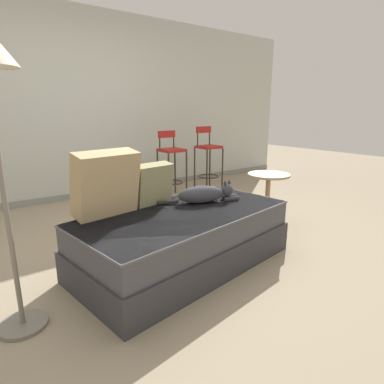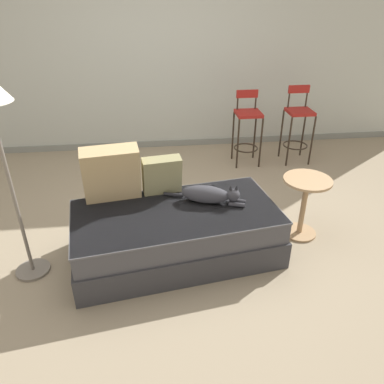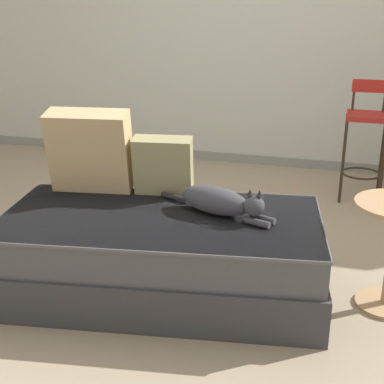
# 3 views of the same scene
# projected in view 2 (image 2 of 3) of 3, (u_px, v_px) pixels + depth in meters

# --- Properties ---
(ground_plane) EXTENTS (16.00, 16.00, 0.00)m
(ground_plane) POSITION_uv_depth(u_px,v_px,m) (174.00, 229.00, 3.74)
(ground_plane) COLOR gray
(ground_plane) RESTS_ON ground
(wall_back_panel) EXTENTS (8.00, 0.10, 2.60)m
(wall_back_panel) POSITION_uv_depth(u_px,v_px,m) (159.00, 55.00, 5.05)
(wall_back_panel) COLOR #B7BCB2
(wall_back_panel) RESTS_ON ground
(wall_baseboard_trim) EXTENTS (8.00, 0.02, 0.09)m
(wall_baseboard_trim) POSITION_uv_depth(u_px,v_px,m) (163.00, 143.00, 5.62)
(wall_baseboard_trim) COLOR gray
(wall_baseboard_trim) RESTS_ON ground
(couch) EXTENTS (1.88, 1.14, 0.46)m
(couch) POSITION_uv_depth(u_px,v_px,m) (176.00, 233.00, 3.28)
(couch) COLOR #353539
(couch) RESTS_ON ground
(throw_pillow_corner) EXTENTS (0.52, 0.33, 0.51)m
(throw_pillow_corner) POSITION_uv_depth(u_px,v_px,m) (111.00, 173.00, 3.22)
(throw_pillow_corner) COLOR tan
(throw_pillow_corner) RESTS_ON couch
(throw_pillow_middle) EXTENTS (0.37, 0.22, 0.36)m
(throw_pillow_middle) POSITION_uv_depth(u_px,v_px,m) (162.00, 175.00, 3.36)
(throw_pillow_middle) COLOR #847F56
(throw_pillow_middle) RESTS_ON couch
(cat) EXTENTS (0.71, 0.32, 0.19)m
(cat) POSITION_uv_depth(u_px,v_px,m) (209.00, 195.00, 3.26)
(cat) COLOR #333338
(cat) RESTS_ON couch
(bar_stool_near_window) EXTENTS (0.33, 0.33, 0.96)m
(bar_stool_near_window) POSITION_uv_depth(u_px,v_px,m) (247.00, 124.00, 4.87)
(bar_stool_near_window) COLOR #2D2319
(bar_stool_near_window) RESTS_ON ground
(bar_stool_by_doorway) EXTENTS (0.34, 0.34, 1.00)m
(bar_stool_by_doorway) POSITION_uv_depth(u_px,v_px,m) (298.00, 122.00, 4.94)
(bar_stool_by_doorway) COLOR #2D2319
(bar_stool_by_doorway) RESTS_ON ground
(side_table) EXTENTS (0.44, 0.44, 0.60)m
(side_table) POSITION_uv_depth(u_px,v_px,m) (305.00, 199.00, 3.48)
(side_table) COLOR tan
(side_table) RESTS_ON ground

